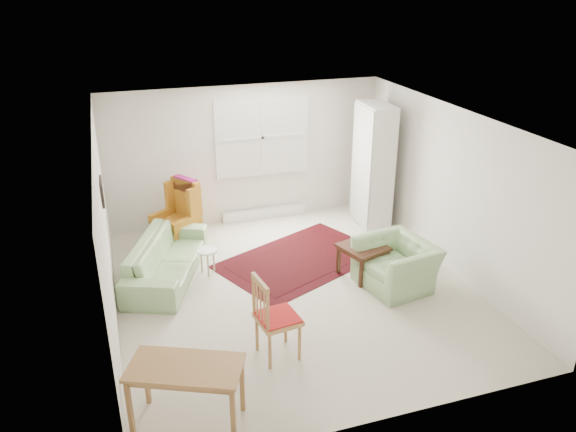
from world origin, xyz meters
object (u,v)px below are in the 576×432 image
object	(u,v)px
sofa	(166,252)
stool	(208,261)
coffee_table	(363,260)
desk_chair	(278,317)
wingback_chair	(175,213)
desk	(187,395)
cabinet	(373,166)
armchair	(396,260)

from	to	relation	value
sofa	stool	world-z (taller)	sofa
coffee_table	desk_chair	size ratio (longest dim) A/B	0.57
wingback_chair	sofa	bearing A→B (deg)	-48.91
desk_chair	desk	bearing A→B (deg)	115.51
coffee_table	desk	distance (m)	3.75
coffee_table	desk_chair	xyz separation A→B (m)	(-1.80, -1.47, 0.29)
cabinet	desk	size ratio (longest dim) A/B	1.97
wingback_chair	desk_chair	xyz separation A→B (m)	(0.75, -3.47, -0.01)
armchair	desk_chair	distance (m)	2.38
sofa	wingback_chair	distance (m)	1.16
desk_chair	armchair	bearing A→B (deg)	-71.42
wingback_chair	armchair	bearing A→B (deg)	15.64
coffee_table	cabinet	size ratio (longest dim) A/B	0.28
armchair	coffee_table	xyz separation A→B (m)	(-0.34, 0.42, -0.16)
cabinet	coffee_table	bearing A→B (deg)	-115.99
sofa	armchair	size ratio (longest dim) A/B	1.97
desk_chair	sofa	bearing A→B (deg)	16.11
sofa	wingback_chair	world-z (taller)	wingback_chair
armchair	cabinet	bearing A→B (deg)	153.68
armchair	stool	bearing A→B (deg)	-124.75
wingback_chair	desk_chair	distance (m)	3.55
cabinet	desk_chair	world-z (taller)	cabinet
cabinet	desk_chair	size ratio (longest dim) A/B	2.04
wingback_chair	desk_chair	world-z (taller)	wingback_chair
wingback_chair	coffee_table	xyz separation A→B (m)	(2.54, -2.00, -0.30)
sofa	desk	world-z (taller)	sofa
sofa	desk	size ratio (longest dim) A/B	1.86
sofa	stool	size ratio (longest dim) A/B	5.08
armchair	wingback_chair	size ratio (longest dim) A/B	0.96
wingback_chair	coffee_table	size ratio (longest dim) A/B	1.79
sofa	wingback_chair	bearing A→B (deg)	7.73
stool	desk_chair	distance (m)	2.31
armchair	desk	size ratio (longest dim) A/B	0.94
cabinet	desk_chair	xyz separation A→B (m)	(-2.77, -3.22, -0.56)
stool	coffee_table	bearing A→B (deg)	-19.24
sofa	desk_chair	distance (m)	2.57
wingback_chair	cabinet	size ratio (longest dim) A/B	0.50
cabinet	desk	xyz separation A→B (m)	(-3.97, -4.00, -0.75)
wingback_chair	desk	xyz separation A→B (m)	(-0.45, -4.25, -0.20)
desk	armchair	bearing A→B (deg)	28.89
cabinet	desk_chair	distance (m)	4.29
stool	desk_chair	bearing A→B (deg)	-79.05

